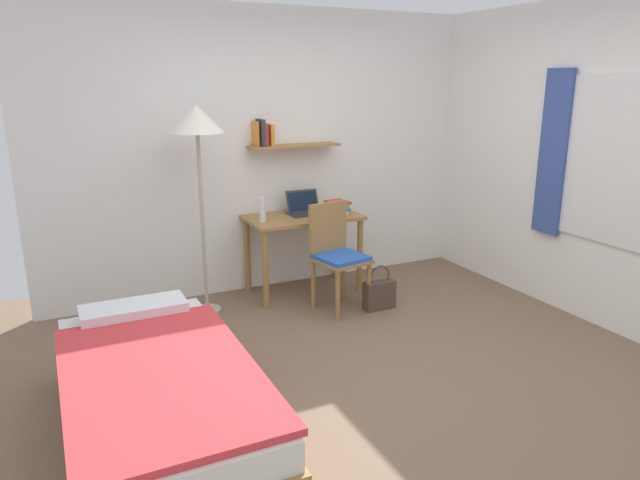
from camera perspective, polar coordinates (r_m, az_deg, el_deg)
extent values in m
plane|color=brown|center=(4.13, 6.35, -12.76)|extent=(5.28, 5.28, 0.00)
cube|color=white|center=(5.49, -4.60, 8.67)|extent=(4.40, 0.05, 2.60)
cube|color=#9E703D|center=(5.42, -2.58, 9.31)|extent=(0.87, 0.22, 0.02)
cube|color=orange|center=(5.31, -6.39, 10.41)|extent=(0.02, 0.13, 0.22)
cube|color=#333338|center=(5.30, -5.88, 10.52)|extent=(0.03, 0.18, 0.24)
cube|color=#D13D38|center=(5.34, -5.50, 10.37)|extent=(0.04, 0.12, 0.20)
cube|color=orange|center=(5.35, -4.96, 10.32)|extent=(0.03, 0.15, 0.19)
cube|color=white|center=(5.08, 26.72, 6.51)|extent=(0.05, 4.40, 2.60)
cube|color=silver|center=(5.04, 26.55, 7.05)|extent=(0.02, 0.82, 1.30)
cube|color=white|center=(5.05, 26.61, 7.05)|extent=(0.01, 0.76, 1.24)
cube|color=#384C93|center=(5.35, 22.03, 7.95)|extent=(0.03, 0.28, 1.40)
cube|color=#9E703D|center=(3.48, -15.49, -16.52)|extent=(0.95, 1.96, 0.28)
cube|color=silver|center=(3.37, -15.77, -13.34)|extent=(0.92, 1.90, 0.16)
cube|color=#DB383D|center=(3.22, -15.51, -12.72)|extent=(0.97, 1.60, 0.04)
cube|color=white|center=(4.00, -17.92, -6.71)|extent=(0.67, 0.28, 0.10)
cube|color=#9E703D|center=(5.36, -1.69, 2.25)|extent=(1.04, 0.59, 0.03)
cylinder|color=#9E703D|center=(5.07, -5.41, -2.94)|extent=(0.06, 0.06, 0.71)
cylinder|color=#9E703D|center=(5.45, 3.96, -1.57)|extent=(0.06, 0.06, 0.71)
cylinder|color=#9E703D|center=(5.51, -7.22, -1.46)|extent=(0.06, 0.06, 0.71)
cylinder|color=#9E703D|center=(5.87, 1.57, -0.29)|extent=(0.06, 0.06, 0.71)
cube|color=#9E703D|center=(4.97, 2.09, -2.04)|extent=(0.48, 0.49, 0.03)
cube|color=blue|center=(4.96, 2.10, -1.71)|extent=(0.45, 0.45, 0.04)
cube|color=#9E703D|center=(5.04, 0.78, 1.34)|extent=(0.39, 0.11, 0.43)
cylinder|color=#9E703D|center=(4.82, 1.77, -5.54)|extent=(0.04, 0.04, 0.44)
cylinder|color=#9E703D|center=(5.03, 4.84, -4.68)|extent=(0.04, 0.04, 0.44)
cylinder|color=#9E703D|center=(5.08, -0.68, -4.41)|extent=(0.04, 0.04, 0.44)
cylinder|color=#9E703D|center=(5.28, 2.34, -3.65)|extent=(0.04, 0.04, 0.44)
cylinder|color=#B2A893|center=(5.17, -11.08, -6.80)|extent=(0.24, 0.24, 0.02)
cylinder|color=#B2A893|center=(4.94, -11.54, 1.52)|extent=(0.03, 0.03, 1.52)
cone|color=silver|center=(4.80, -12.11, 11.64)|extent=(0.44, 0.44, 0.22)
cube|color=#2D2D33|center=(5.42, -1.41, 2.63)|extent=(0.32, 0.23, 0.01)
cube|color=#2D2D33|center=(5.46, -1.74, 3.88)|extent=(0.32, 0.08, 0.20)
cube|color=black|center=(5.46, -1.72, 3.85)|extent=(0.29, 0.07, 0.17)
cylinder|color=silver|center=(5.13, -5.73, 3.06)|extent=(0.06, 0.06, 0.23)
cube|color=silver|center=(5.47, 1.60, 2.84)|extent=(0.16, 0.24, 0.03)
cube|color=#3384C6|center=(5.46, 1.78, 3.12)|extent=(0.20, 0.21, 0.03)
cube|color=#4CA856|center=(5.46, 1.78, 3.47)|extent=(0.14, 0.24, 0.03)
cube|color=#D13D38|center=(5.44, 1.77, 3.74)|extent=(0.21, 0.23, 0.03)
cube|color=#4C382D|center=(5.12, 5.88, -5.45)|extent=(0.28, 0.11, 0.25)
torus|color=#4C382D|center=(5.06, 5.93, -3.58)|extent=(0.20, 0.02, 0.20)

